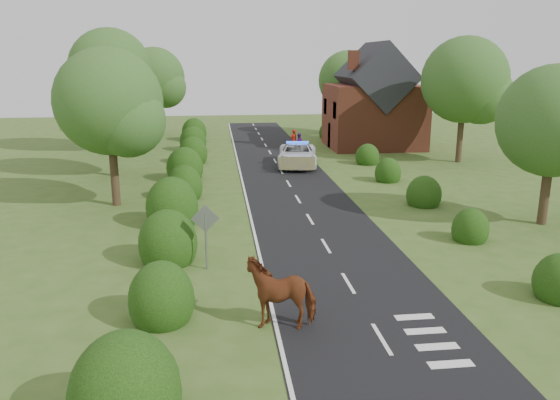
{
  "coord_description": "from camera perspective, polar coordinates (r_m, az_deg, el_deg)",
  "views": [
    {
      "loc": [
        -4.51,
        -17.57,
        7.75
      ],
      "look_at": [
        -1.61,
        7.05,
        1.3
      ],
      "focal_mm": 35.0,
      "sensor_mm": 36.0,
      "label": 1
    }
  ],
  "objects": [
    {
      "name": "hedgerow_left",
      "position": [
        30.15,
        -10.34,
        0.92
      ],
      "size": [
        2.75,
        50.41,
        3.0
      ],
      "color": "black",
      "rests_on": "ground"
    },
    {
      "name": "ground",
      "position": [
        19.73,
        7.14,
        -8.67
      ],
      "size": [
        120.0,
        120.0,
        0.0
      ],
      "primitive_type": "plane",
      "color": "#395B1E"
    },
    {
      "name": "house",
      "position": [
        49.74,
        9.79,
        9.81
      ],
      "size": [
        8.0,
        7.4,
        9.17
      ],
      "color": "brown",
      "rests_on": "ground"
    },
    {
      "name": "tree_right_b",
      "position": [
        43.7,
        19.15,
        11.42
      ],
      "size": [
        6.56,
        6.4,
        9.4
      ],
      "color": "#332316",
      "rests_on": "ground"
    },
    {
      "name": "road_sign",
      "position": [
        20.5,
        -7.79,
        -2.85
      ],
      "size": [
        1.06,
        0.08,
        2.53
      ],
      "color": "gray",
      "rests_on": "ground"
    },
    {
      "name": "police_van",
      "position": [
        40.55,
        1.82,
        4.76
      ],
      "size": [
        3.66,
        6.39,
        1.82
      ],
      "rotation": [
        0.0,
        0.0,
        -0.15
      ],
      "color": "white",
      "rests_on": "ground"
    },
    {
      "name": "tree_right_a",
      "position": [
        28.39,
        27.21,
        6.91
      ],
      "size": [
        5.33,
        5.2,
        7.56
      ],
      "color": "#332316",
      "rests_on": "ground"
    },
    {
      "name": "tree_left_a",
      "position": [
        29.99,
        -17.0,
        9.35
      ],
      "size": [
        5.74,
        5.6,
        8.38
      ],
      "color": "#332316",
      "rests_on": "ground"
    },
    {
      "name": "road_markings",
      "position": [
        31.59,
        -1.23,
        0.43
      ],
      "size": [
        4.96,
        70.0,
        0.01
      ],
      "color": "white",
      "rests_on": "road"
    },
    {
      "name": "pedestrian_purple",
      "position": [
        46.54,
        1.96,
        6.0
      ],
      "size": [
        0.84,
        0.68,
        1.62
      ],
      "primitive_type": "imported",
      "rotation": [
        0.0,
        0.0,
        3.06
      ],
      "color": "#58197A",
      "rests_on": "ground"
    },
    {
      "name": "pedestrian_red",
      "position": [
        47.33,
        1.42,
        6.27
      ],
      "size": [
        0.79,
        0.71,
        1.82
      ],
      "primitive_type": "imported",
      "rotation": [
        0.0,
        0.0,
        3.67
      ],
      "color": "#9B160C",
      "rests_on": "ground"
    },
    {
      "name": "cow",
      "position": [
        16.58,
        0.1,
        -9.95
      ],
      "size": [
        2.54,
        1.49,
        1.73
      ],
      "primitive_type": "imported",
      "rotation": [
        0.0,
        0.0,
        -1.66
      ],
      "color": "maroon",
      "rests_on": "ground"
    },
    {
      "name": "tree_right_c",
      "position": [
        57.15,
        7.39,
        12.05
      ],
      "size": [
        6.15,
        6.0,
        8.58
      ],
      "color": "#332316",
      "rests_on": "ground"
    },
    {
      "name": "tree_left_d",
      "position": [
        57.74,
        -12.7,
        12.14
      ],
      "size": [
        6.15,
        6.0,
        8.89
      ],
      "color": "#332316",
      "rests_on": "ground"
    },
    {
      "name": "tree_left_b",
      "position": [
        38.12,
        -17.15,
        9.88
      ],
      "size": [
        5.74,
        5.6,
        8.07
      ],
      "color": "#332316",
      "rests_on": "ground"
    },
    {
      "name": "hedgerow_right",
      "position": [
        31.68,
        14.0,
        1.01
      ],
      "size": [
        2.1,
        45.78,
        2.1
      ],
      "color": "black",
      "rests_on": "ground"
    },
    {
      "name": "tree_left_c",
      "position": [
        48.11,
        -16.93,
        12.52
      ],
      "size": [
        6.97,
        6.8,
        10.22
      ],
      "color": "#332316",
      "rests_on": "ground"
    },
    {
      "name": "road",
      "position": [
        33.78,
        1.13,
        1.34
      ],
      "size": [
        6.0,
        70.0,
        0.02
      ],
      "primitive_type": "cube",
      "color": "black",
      "rests_on": "ground"
    }
  ]
}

